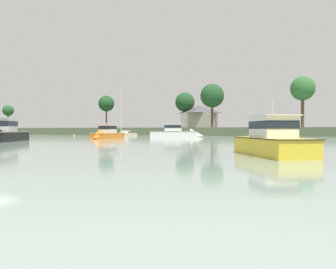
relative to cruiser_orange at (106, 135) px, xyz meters
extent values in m
cube|color=#4C563D|center=(15.17, 56.31, 0.47)|extent=(245.21, 48.04, 2.07)
cube|color=orange|center=(-0.08, 0.84, -0.35)|extent=(3.25, 7.90, 1.50)
cone|color=orange|center=(0.29, -2.99, -0.35)|extent=(2.46, 2.36, 2.26)
cube|color=silver|center=(-0.08, 0.84, 0.37)|extent=(3.36, 8.06, 0.05)
cube|color=silver|center=(-0.07, 0.67, 1.13)|extent=(2.26, 2.89, 1.46)
cube|color=#19232D|center=(-0.07, 0.67, 1.28)|extent=(2.31, 2.94, 0.53)
cube|color=beige|center=(-0.07, 0.67, 1.89)|extent=(2.61, 3.24, 0.06)
cylinder|color=silver|center=(-0.07, 0.67, 2.65)|extent=(0.03, 0.03, 1.45)
cube|color=white|center=(6.07, 15.32, -0.29)|extent=(9.72, 5.19, 1.92)
cone|color=white|center=(10.58, 16.38, -0.29)|extent=(3.17, 3.35, 2.83)
cube|color=black|center=(6.07, 15.32, 0.64)|extent=(9.93, 5.35, 0.05)
cube|color=silver|center=(5.92, 15.28, 1.41)|extent=(3.62, 3.17, 1.48)
cube|color=#19232D|center=(5.92, 15.28, 1.56)|extent=(3.69, 3.23, 0.53)
cube|color=beige|center=(5.92, 15.28, 2.18)|extent=(4.08, 3.65, 0.06)
cylinder|color=silver|center=(5.92, 15.28, 2.89)|extent=(0.03, 0.03, 1.36)
cube|color=black|center=(-5.58, -15.49, -0.29)|extent=(7.56, 10.03, 1.93)
cube|color=silver|center=(-5.58, -15.49, 0.65)|extent=(7.78, 10.27, 0.05)
cube|color=silver|center=(-5.31, -16.01, 1.56)|extent=(4.04, 4.23, 1.76)
cube|color=#19232D|center=(-5.31, -16.01, 1.74)|extent=(4.12, 4.32, 0.63)
cube|color=beige|center=(-5.31, -16.01, 2.47)|extent=(4.62, 4.79, 0.06)
cylinder|color=silver|center=(-5.31, -16.01, 3.29)|extent=(0.03, 0.03, 1.57)
cube|color=tan|center=(-11.05, 24.29, -0.48)|extent=(5.27, 7.02, 1.04)
cube|color=#CCB78E|center=(-11.05, 24.29, 0.06)|extent=(4.86, 6.54, 0.04)
cube|color=silver|center=(-10.87, 24.59, 0.30)|extent=(1.85, 1.96, 0.42)
cylinder|color=silver|center=(-11.34, 23.81, 5.17)|extent=(0.14, 0.14, 10.16)
cylinder|color=silver|center=(-10.62, 25.01, 0.61)|extent=(1.55, 2.47, 0.11)
cylinder|color=silver|center=(-10.62, 25.01, 0.66)|extent=(1.43, 2.25, 0.14)
cylinder|color=#999999|center=(-12.07, 22.60, 5.14)|extent=(1.48, 2.44, 10.12)
cube|color=gold|center=(29.51, -27.31, -0.33)|extent=(5.40, 6.93, 1.62)
cone|color=gold|center=(27.82, -24.43, -0.33)|extent=(2.76, 2.68, 2.11)
cube|color=black|center=(29.51, -27.31, 0.45)|extent=(5.55, 7.09, 0.05)
cube|color=silver|center=(29.56, -27.38, 1.10)|extent=(2.96, 3.23, 1.25)
cube|color=#19232D|center=(29.56, -27.38, 1.23)|extent=(3.02, 3.29, 0.45)
cube|color=beige|center=(29.56, -27.38, 1.76)|extent=(3.38, 3.66, 0.06)
cylinder|color=silver|center=(29.56, -27.38, 2.26)|extent=(0.03, 0.03, 0.95)
sphere|color=yellow|center=(-20.93, 18.17, -0.49)|extent=(0.43, 0.43, 0.43)
torus|color=#333338|center=(-20.93, 18.17, -0.24)|extent=(0.12, 0.12, 0.02)
sphere|color=orange|center=(-1.01, 28.27, -0.48)|extent=(0.51, 0.51, 0.51)
torus|color=#333338|center=(-1.01, 28.27, -0.18)|extent=(0.12, 0.12, 0.02)
cylinder|color=brown|center=(7.21, 39.45, 5.01)|extent=(0.63, 0.63, 7.03)
sphere|color=#1E4723|center=(7.21, 39.45, 9.94)|extent=(6.27, 6.27, 6.27)
cylinder|color=brown|center=(-72.80, 45.27, 4.33)|extent=(0.60, 0.60, 5.66)
sphere|color=#235128|center=(-72.80, 45.27, 8.07)|extent=(4.04, 4.04, 4.04)
cylinder|color=brown|center=(29.60, 35.77, 5.34)|extent=(0.71, 0.71, 7.67)
sphere|color=#2D602D|center=(29.60, 35.77, 10.41)|extent=(5.52, 5.52, 5.52)
cylinder|color=brown|center=(-31.98, 48.83, 5.01)|extent=(0.51, 0.51, 7.01)
sphere|color=#1E4723|center=(-31.98, 48.83, 9.71)|extent=(5.33, 5.33, 5.33)
cylinder|color=brown|center=(-7.01, 57.23, 5.03)|extent=(0.69, 0.69, 7.06)
sphere|color=#1E4723|center=(-7.01, 57.23, 10.00)|extent=(6.42, 6.42, 6.42)
cube|color=#9E998E|center=(-1.76, 56.90, 3.88)|extent=(10.00, 8.75, 4.76)
pyramid|color=#47474C|center=(-1.76, 56.90, 7.48)|extent=(10.80, 9.45, 2.45)
camera|label=1|loc=(31.70, -48.06, 0.96)|focal=36.38mm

